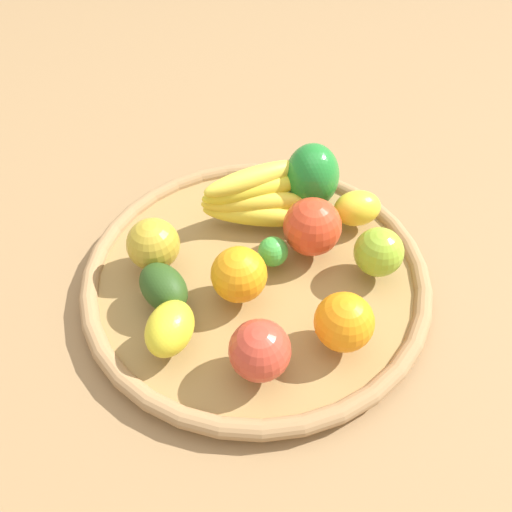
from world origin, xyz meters
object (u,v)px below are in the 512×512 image
at_px(apple_0, 261,350).
at_px(avocado, 163,287).
at_px(apple_3, 379,252).
at_px(lemon_0, 170,328).
at_px(banana_bunch, 253,196).
at_px(apple_1, 312,227).
at_px(lime_0, 273,252).
at_px(apple_2, 153,244).
at_px(lemon_1, 357,208).
at_px(bell_pepper, 312,176).
at_px(orange_0, 344,322).
at_px(orange_1, 239,275).

height_order(apple_0, avocado, apple_0).
bearing_deg(apple_3, avocado, 9.55).
height_order(lemon_0, avocado, lemon_0).
relative_size(lemon_0, avocado, 0.95).
xyz_separation_m(lemon_0, banana_bunch, (-0.10, -0.22, 0.01)).
relative_size(apple_3, lemon_0, 0.89).
relative_size(apple_0, apple_1, 0.88).
relative_size(apple_3, lime_0, 1.60).
distance_m(lemon_0, banana_bunch, 0.24).
bearing_deg(apple_3, apple_0, 42.65).
distance_m(apple_2, apple_0, 0.21).
xyz_separation_m(apple_2, banana_bunch, (-0.13, -0.09, 0.00)).
relative_size(apple_0, lemon_1, 1.01).
bearing_deg(apple_0, apple_1, -111.79).
relative_size(lime_0, banana_bunch, 0.26).
bearing_deg(apple_0, banana_bunch, -89.23).
distance_m(apple_2, bell_pepper, 0.25).
bearing_deg(bell_pepper, lime_0, 154.57).
height_order(apple_3, orange_0, orange_0).
height_order(lime_0, apple_1, apple_1).
distance_m(orange_1, lemon_1, 0.21).
bearing_deg(bell_pepper, banana_bunch, 111.09).
xyz_separation_m(lemon_0, orange_1, (-0.08, -0.07, 0.01)).
bearing_deg(bell_pepper, apple_2, 120.08).
xyz_separation_m(lemon_0, apple_1, (-0.18, -0.15, 0.01)).
xyz_separation_m(lime_0, orange_1, (0.05, 0.05, 0.02)).
height_order(lime_0, apple_0, apple_0).
height_order(avocado, banana_bunch, banana_bunch).
distance_m(apple_3, avocado, 0.28).
xyz_separation_m(apple_0, avocado, (0.12, -0.10, -0.01)).
bearing_deg(apple_3, apple_2, -3.79).
bearing_deg(avocado, apple_0, 139.93).
distance_m(orange_0, apple_0, 0.10).
relative_size(bell_pepper, apple_1, 1.24).
bearing_deg(apple_0, orange_1, -77.63).
relative_size(apple_3, orange_0, 0.93).
distance_m(lime_0, orange_1, 0.07).
height_order(apple_3, lemon_1, apple_3).
bearing_deg(apple_1, apple_0, 68.21).
height_order(orange_1, avocado, orange_1).
relative_size(bell_pepper, avocado, 1.28).
relative_size(apple_3, orange_1, 0.91).
distance_m(apple_3, lemon_0, 0.28).
distance_m(lemon_0, apple_1, 0.23).
bearing_deg(apple_1, apple_3, 153.05).
bearing_deg(apple_3, lemon_1, -82.90).
distance_m(bell_pepper, orange_1, 0.21).
distance_m(banana_bunch, lemon_1, 0.15).
relative_size(avocado, lemon_1, 1.11).
relative_size(apple_2, bell_pepper, 0.71).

